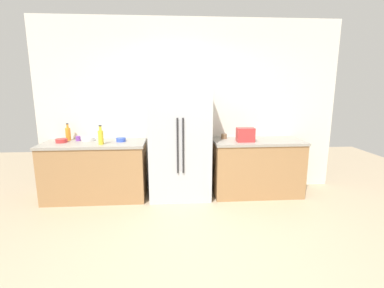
{
  "coord_description": "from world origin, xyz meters",
  "views": [
    {
      "loc": [
        -0.31,
        -2.7,
        1.75
      ],
      "look_at": [
        -0.07,
        0.48,
        1.08
      ],
      "focal_mm": 26.42,
      "sensor_mm": 36.0,
      "label": 1
    }
  ],
  "objects_px": {
    "cup_a": "(78,138)",
    "bottle_b": "(101,137)",
    "bowl_c": "(88,139)",
    "cup_b": "(224,136)",
    "toaster": "(245,135)",
    "bowl_b": "(62,141)",
    "refrigerator": "(180,141)",
    "bowl_a": "(121,140)",
    "bottle_a": "(68,134)"
  },
  "relations": [
    {
      "from": "cup_b",
      "to": "cup_a",
      "type": "bearing_deg",
      "value": 179.96
    },
    {
      "from": "bowl_a",
      "to": "bowl_c",
      "type": "relative_size",
      "value": 0.74
    },
    {
      "from": "cup_a",
      "to": "bowl_c",
      "type": "xyz_separation_m",
      "value": [
        0.16,
        -0.02,
        -0.01
      ]
    },
    {
      "from": "toaster",
      "to": "bottle_b",
      "type": "relative_size",
      "value": 0.93
    },
    {
      "from": "bowl_b",
      "to": "cup_a",
      "type": "bearing_deg",
      "value": 30.03
    },
    {
      "from": "toaster",
      "to": "bowl_c",
      "type": "distance_m",
      "value": 2.45
    },
    {
      "from": "cup_b",
      "to": "bowl_c",
      "type": "height_order",
      "value": "cup_b"
    },
    {
      "from": "bowl_c",
      "to": "bottle_a",
      "type": "bearing_deg",
      "value": 168.66
    },
    {
      "from": "bowl_a",
      "to": "bowl_b",
      "type": "relative_size",
      "value": 0.84
    },
    {
      "from": "refrigerator",
      "to": "bowl_b",
      "type": "bearing_deg",
      "value": 178.26
    },
    {
      "from": "cup_b",
      "to": "bowl_a",
      "type": "bearing_deg",
      "value": -176.18
    },
    {
      "from": "bowl_a",
      "to": "bottle_a",
      "type": "bearing_deg",
      "value": 169.67
    },
    {
      "from": "bottle_a",
      "to": "bottle_b",
      "type": "relative_size",
      "value": 0.95
    },
    {
      "from": "bottle_a",
      "to": "cup_a",
      "type": "xyz_separation_m",
      "value": [
        0.16,
        -0.04,
        -0.07
      ]
    },
    {
      "from": "cup_a",
      "to": "bowl_a",
      "type": "distance_m",
      "value": 0.69
    },
    {
      "from": "bottle_a",
      "to": "bottle_b",
      "type": "distance_m",
      "value": 0.69
    },
    {
      "from": "refrigerator",
      "to": "cup_b",
      "type": "height_order",
      "value": "refrigerator"
    },
    {
      "from": "refrigerator",
      "to": "cup_b",
      "type": "distance_m",
      "value": 0.75
    },
    {
      "from": "bottle_a",
      "to": "bowl_b",
      "type": "bearing_deg",
      "value": -106.27
    },
    {
      "from": "cup_a",
      "to": "bowl_c",
      "type": "relative_size",
      "value": 0.38
    },
    {
      "from": "bowl_b",
      "to": "bowl_c",
      "type": "xyz_separation_m",
      "value": [
        0.36,
        0.1,
        -0.0
      ]
    },
    {
      "from": "bottle_b",
      "to": "bowl_a",
      "type": "height_order",
      "value": "bottle_b"
    },
    {
      "from": "bottle_b",
      "to": "bowl_c",
      "type": "height_order",
      "value": "bottle_b"
    },
    {
      "from": "toaster",
      "to": "bowl_a",
      "type": "bearing_deg",
      "value": 175.4
    },
    {
      "from": "bottle_a",
      "to": "cup_b",
      "type": "distance_m",
      "value": 2.48
    },
    {
      "from": "cup_a",
      "to": "toaster",
      "type": "bearing_deg",
      "value": -5.82
    },
    {
      "from": "bottle_a",
      "to": "bowl_c",
      "type": "distance_m",
      "value": 0.33
    },
    {
      "from": "cup_a",
      "to": "refrigerator",
      "type": "bearing_deg",
      "value": -6.3
    },
    {
      "from": "toaster",
      "to": "bottle_b",
      "type": "bearing_deg",
      "value": -178.68
    },
    {
      "from": "bottle_b",
      "to": "bowl_a",
      "type": "distance_m",
      "value": 0.34
    },
    {
      "from": "bottle_b",
      "to": "toaster",
      "type": "bearing_deg",
      "value": 1.32
    },
    {
      "from": "bottle_b",
      "to": "cup_b",
      "type": "xyz_separation_m",
      "value": [
        1.89,
        0.31,
        -0.08
      ]
    },
    {
      "from": "toaster",
      "to": "bottle_a",
      "type": "distance_m",
      "value": 2.77
    },
    {
      "from": "cup_a",
      "to": "bottle_b",
      "type": "bearing_deg",
      "value": -36.34
    },
    {
      "from": "cup_b",
      "to": "bowl_c",
      "type": "xyz_separation_m",
      "value": [
        -2.16,
        -0.02,
        -0.01
      ]
    },
    {
      "from": "toaster",
      "to": "bottle_a",
      "type": "relative_size",
      "value": 0.98
    },
    {
      "from": "refrigerator",
      "to": "cup_b",
      "type": "relative_size",
      "value": 19.67
    },
    {
      "from": "refrigerator",
      "to": "cup_a",
      "type": "xyz_separation_m",
      "value": [
        -1.59,
        0.17,
        0.03
      ]
    },
    {
      "from": "refrigerator",
      "to": "cup_a",
      "type": "distance_m",
      "value": 1.59
    },
    {
      "from": "bottle_b",
      "to": "bowl_a",
      "type": "xyz_separation_m",
      "value": [
        0.25,
        0.2,
        -0.09
      ]
    },
    {
      "from": "cup_a",
      "to": "cup_b",
      "type": "relative_size",
      "value": 0.81
    },
    {
      "from": "refrigerator",
      "to": "bowl_c",
      "type": "height_order",
      "value": "refrigerator"
    },
    {
      "from": "refrigerator",
      "to": "bowl_b",
      "type": "distance_m",
      "value": 1.79
    },
    {
      "from": "bottle_b",
      "to": "bowl_c",
      "type": "distance_m",
      "value": 0.41
    },
    {
      "from": "bowl_b",
      "to": "bottle_b",
      "type": "bearing_deg",
      "value": -16.96
    },
    {
      "from": "cup_b",
      "to": "bowl_b",
      "type": "bearing_deg",
      "value": -177.3
    },
    {
      "from": "refrigerator",
      "to": "bowl_b",
      "type": "height_order",
      "value": "refrigerator"
    },
    {
      "from": "cup_b",
      "to": "bowl_b",
      "type": "distance_m",
      "value": 2.52
    },
    {
      "from": "cup_a",
      "to": "bowl_c",
      "type": "distance_m",
      "value": 0.16
    },
    {
      "from": "bottle_a",
      "to": "bowl_c",
      "type": "bearing_deg",
      "value": -11.34
    }
  ]
}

